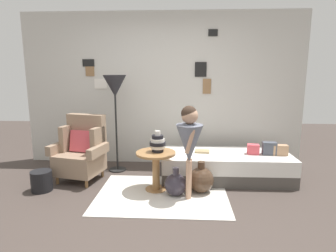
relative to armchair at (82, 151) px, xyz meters
name	(u,v)px	position (x,y,z in m)	size (l,w,h in m)	color
ground_plane	(150,214)	(1.16, -1.05, -0.44)	(12.00, 12.00, 0.00)	#423833
gallery_wall	(162,90)	(1.15, 0.90, 0.86)	(4.80, 0.12, 2.60)	beige
rug	(162,194)	(1.25, -0.52, -0.43)	(1.71, 1.28, 0.01)	silver
armchair	(82,151)	(0.00, 0.00, 0.00)	(0.84, 0.71, 0.97)	olive
daybed	(226,166)	(2.18, 0.11, -0.24)	(1.90, 0.81, 0.40)	#4C4742
pillow_head	(280,150)	(2.95, 0.07, 0.04)	(0.21, 0.12, 0.15)	tan
pillow_mid	(269,148)	(2.79, 0.08, 0.06)	(0.20, 0.12, 0.19)	#474C56
pillow_back	(253,149)	(2.56, 0.10, 0.03)	(0.17, 0.12, 0.15)	#D64C56
side_table	(156,163)	(1.15, -0.37, -0.05)	(0.54, 0.54, 0.54)	#9E7042
vase_striped	(158,143)	(1.18, -0.34, 0.22)	(0.22, 0.22, 0.29)	black
floor_lamp	(115,90)	(0.44, 0.40, 0.89)	(0.37, 0.37, 1.56)	black
person_child	(189,139)	(1.60, -0.58, 0.33)	(0.34, 0.34, 1.20)	tan
book_on_daybed	(202,151)	(1.81, 0.15, -0.02)	(0.22, 0.16, 0.03)	tan
demijohn_near	(176,184)	(1.43, -0.52, -0.29)	(0.29, 0.29, 0.38)	#332D38
demijohn_far	(201,180)	(1.77, -0.41, -0.26)	(0.35, 0.35, 0.43)	#473323
magazine_basket	(42,181)	(-0.40, -0.47, -0.30)	(0.28, 0.28, 0.28)	black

